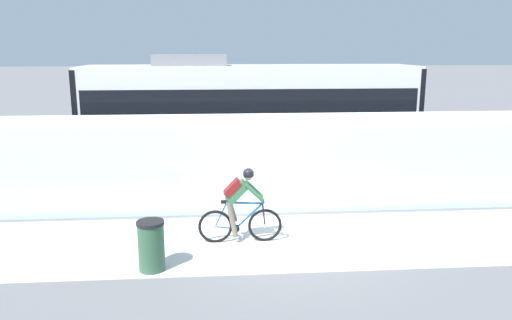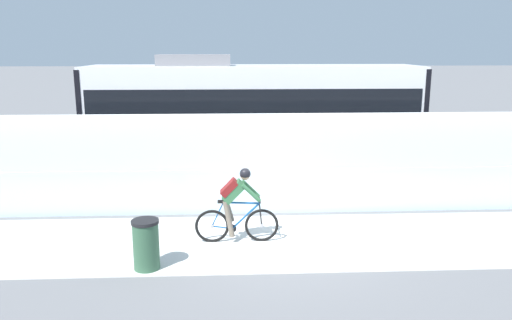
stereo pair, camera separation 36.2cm
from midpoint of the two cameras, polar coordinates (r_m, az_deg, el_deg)
name	(u,v)px [view 2 (the right image)]	position (r m, az deg, el deg)	size (l,w,h in m)	color
ground_plane	(282,241)	(10.88, 3.89, -9.17)	(200.00, 200.00, 0.00)	slate
bike_path_deck	(282,241)	(10.88, 3.90, -9.14)	(32.00, 3.20, 0.01)	silver
glass_parapet	(274,191)	(12.43, 2.94, -3.59)	(32.00, 0.05, 1.12)	silver
concrete_barrier_wall	(269,154)	(14.03, 2.24, 0.68)	(32.00, 0.36, 2.25)	white
tram_rail_near	(263,171)	(16.70, 1.46, -1.29)	(32.00, 0.08, 0.01)	#595654
tram_rail_far	(261,162)	(18.09, 1.12, -0.19)	(32.00, 0.08, 0.01)	#595654
tram	(253,112)	(17.03, 0.32, 5.46)	(11.06, 2.54, 3.81)	silver
cyclist_on_bike	(236,206)	(10.54, -1.27, -5.25)	(1.77, 0.58, 1.61)	black
trash_bin	(146,245)	(9.58, -11.33, -9.42)	(0.51, 0.51, 0.96)	#33593F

